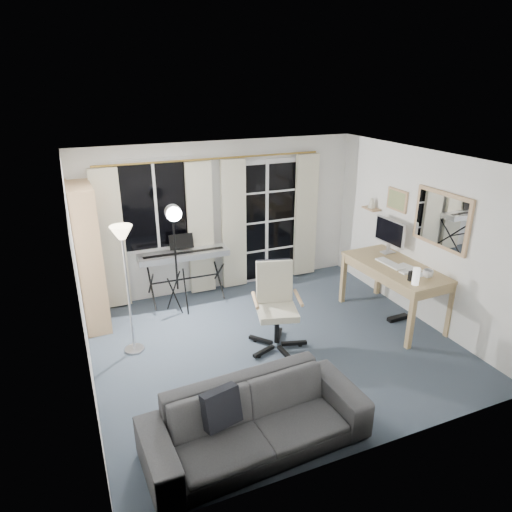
{
  "coord_description": "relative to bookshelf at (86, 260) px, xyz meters",
  "views": [
    {
      "loc": [
        -2.22,
        -4.67,
        3.27
      ],
      "look_at": [
        -0.11,
        0.35,
        1.14
      ],
      "focal_mm": 32.0,
      "sensor_mm": 36.0,
      "label": 1
    }
  ],
  "objects": [
    {
      "name": "framed_print",
      "position": [
        4.35,
        -1.0,
        0.65
      ],
      "size": [
        0.03,
        0.42,
        0.32
      ],
      "color": "tan",
      "rests_on": "floor"
    },
    {
      "name": "desk_clutter",
      "position": [
        3.94,
        -1.79,
        -0.3
      ],
      "size": [
        0.47,
        0.95,
        1.05
      ],
      "rotation": [
        0.0,
        0.0,
        0.05
      ],
      "color": "white",
      "rests_on": "desk"
    },
    {
      "name": "studio_light",
      "position": [
        1.19,
        -0.24,
        0.42
      ],
      "size": [
        0.31,
        0.34,
        1.7
      ],
      "rotation": [
        0.0,
        0.0,
        -0.06
      ],
      "color": "black",
      "rests_on": "floor"
    },
    {
      "name": "desk",
      "position": [
        4.01,
        -1.55,
        -0.22
      ],
      "size": [
        0.84,
        1.58,
        0.83
      ],
      "rotation": [
        0.0,
        0.0,
        0.05
      ],
      "color": "tan",
      "rests_on": "floor"
    },
    {
      "name": "sofa",
      "position": [
        1.22,
        -3.1,
        -0.54
      ],
      "size": [
        2.13,
        0.72,
        0.82
      ],
      "rotation": [
        0.0,
        0.0,
        0.05
      ],
      "color": "#2C2D2E",
      "rests_on": "floor"
    },
    {
      "name": "curtains",
      "position": [
        1.99,
        0.33,
        0.15
      ],
      "size": [
        3.6,
        0.07,
        2.13
      ],
      "color": "gold",
      "rests_on": "floor"
    },
    {
      "name": "office_chair",
      "position": [
        2.16,
        -1.51,
        -0.29
      ],
      "size": [
        0.78,
        0.78,
        1.12
      ],
      "rotation": [
        0.0,
        0.0,
        -0.26
      ],
      "color": "black",
      "rests_on": "floor"
    },
    {
      "name": "window",
      "position": [
        1.08,
        0.42,
        0.55
      ],
      "size": [
        1.2,
        0.08,
        1.4
      ],
      "color": "white",
      "rests_on": "floor"
    },
    {
      "name": "floor",
      "position": [
        2.13,
        -1.55,
        -0.96
      ],
      "size": [
        4.5,
        4.0,
        0.02
      ],
      "primitive_type": "cube",
      "color": "#35404E",
      "rests_on": "ground"
    },
    {
      "name": "mug",
      "position": [
        4.11,
        -2.05,
        -0.05
      ],
      "size": [
        0.14,
        0.11,
        0.14
      ],
      "primitive_type": "imported",
      "rotation": [
        0.0,
        0.0,
        0.05
      ],
      "color": "silver",
      "rests_on": "desk"
    },
    {
      "name": "french_door",
      "position": [
        2.88,
        0.42,
        0.08
      ],
      "size": [
        1.32,
        0.09,
        2.11
      ],
      "color": "white",
      "rests_on": "floor"
    },
    {
      "name": "torchiere_lamp",
      "position": [
        0.41,
        -0.97,
        0.4
      ],
      "size": [
        0.35,
        0.35,
        1.68
      ],
      "rotation": [
        0.0,
        0.0,
        -0.42
      ],
      "color": "#B2B2B7",
      "rests_on": "floor"
    },
    {
      "name": "bookshelf",
      "position": [
        0.0,
        0.0,
        0.0
      ],
      "size": [
        0.33,
        0.93,
        2.0
      ],
      "rotation": [
        0.0,
        0.0,
        0.01
      ],
      "color": "tan",
      "rests_on": "floor"
    },
    {
      "name": "keyboard_piano",
      "position": [
        1.39,
        0.15,
        -0.2
      ],
      "size": [
        1.38,
        0.68,
        0.99
      ],
      "rotation": [
        0.0,
        0.0,
        -0.02
      ],
      "color": "black",
      "rests_on": "floor"
    },
    {
      "name": "wall_mirror",
      "position": [
        4.35,
        -1.9,
        0.6
      ],
      "size": [
        0.04,
        0.94,
        0.74
      ],
      "color": "tan",
      "rests_on": "floor"
    },
    {
      "name": "wall_shelf",
      "position": [
        4.29,
        -0.5,
        0.46
      ],
      "size": [
        0.16,
        0.3,
        0.18
      ],
      "color": "tan",
      "rests_on": "floor"
    },
    {
      "name": "monitor",
      "position": [
        4.2,
        -1.1,
        0.2
      ],
      "size": [
        0.2,
        0.6,
        0.52
      ],
      "rotation": [
        0.0,
        0.0,
        0.05
      ],
      "color": "silver",
      "rests_on": "desk"
    }
  ]
}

